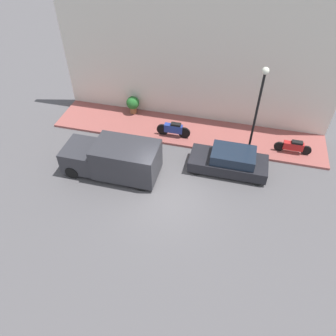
{
  "coord_description": "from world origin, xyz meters",
  "views": [
    {
      "loc": [
        -10.03,
        -2.72,
        11.56
      ],
      "look_at": [
        1.33,
        0.15,
        0.6
      ],
      "focal_mm": 35.0,
      "sensor_mm": 36.0,
      "label": 1
    }
  ],
  "objects": [
    {
      "name": "building_facade",
      "position": [
        6.79,
        0.0,
        3.66
      ],
      "size": [
        0.3,
        15.56,
        7.32
      ],
      "color": "silver",
      "rests_on": "ground_plane"
    },
    {
      "name": "ground_plane",
      "position": [
        0.0,
        0.0,
        0.0
      ],
      "size": [
        60.0,
        60.0,
        0.0
      ],
      "primitive_type": "plane",
      "color": "#514F51"
    },
    {
      "name": "parked_car",
      "position": [
        2.58,
        -2.73,
        0.6
      ],
      "size": [
        1.65,
        3.89,
        1.26
      ],
      "color": "black",
      "rests_on": "ground_plane"
    },
    {
      "name": "potted_plant",
      "position": [
        6.21,
        3.6,
        0.77
      ],
      "size": [
        0.79,
        0.79,
        1.09
      ],
      "color": "brown",
      "rests_on": "sidewalk"
    },
    {
      "name": "sidewalk",
      "position": [
        5.22,
        0.0,
        0.07
      ],
      "size": [
        2.85,
        15.56,
        0.13
      ],
      "color": "#934C47",
      "rests_on": "ground_plane"
    },
    {
      "name": "streetlamp",
      "position": [
        4.06,
        -3.6,
        3.32
      ],
      "size": [
        0.34,
        0.34,
        4.88
      ],
      "color": "black",
      "rests_on": "sidewalk"
    },
    {
      "name": "motorcycle_red",
      "position": [
        4.64,
        -5.88,
        0.55
      ],
      "size": [
        0.3,
        1.93,
        0.76
      ],
      "color": "#B21E1E",
      "rests_on": "sidewalk"
    },
    {
      "name": "motorcycle_blue",
      "position": [
        4.5,
        0.62,
        0.61
      ],
      "size": [
        0.3,
        1.93,
        0.88
      ],
      "color": "navy",
      "rests_on": "sidewalk"
    },
    {
      "name": "delivery_van",
      "position": [
        0.99,
        2.86,
        0.93
      ],
      "size": [
        1.93,
        4.75,
        1.83
      ],
      "color": "#2D2D33",
      "rests_on": "ground_plane"
    }
  ]
}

